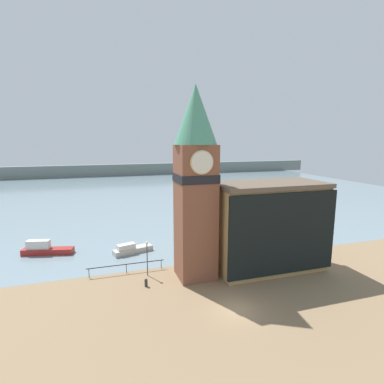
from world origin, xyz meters
name	(u,v)px	position (x,y,z in m)	size (l,w,h in m)	color
ground_plane	(235,310)	(0.00, 0.00, 0.00)	(160.00, 160.00, 0.00)	#846B4C
water	(137,190)	(0.00, 71.19, 0.00)	(160.00, 120.00, 0.00)	gray
far_shoreline	(125,170)	(0.00, 111.19, 2.50)	(180.00, 3.00, 5.00)	slate
pier_railing	(126,265)	(-8.74, 10.94, 0.94)	(8.88, 0.08, 1.09)	#232328
clock_tower	(196,179)	(-1.29, 7.79, 11.20)	(4.61, 4.61, 21.07)	brown
pier_building	(268,226)	(7.73, 7.40, 5.25)	(13.20, 6.80, 10.47)	tan
boat_near	(131,249)	(-7.50, 17.14, 0.52)	(5.60, 2.97, 1.40)	#B7B2A8
boat_far	(45,249)	(-18.75, 20.23, 0.70)	(6.82, 2.97, 1.96)	maroon
mooring_bollard_near	(146,282)	(-7.05, 6.96, 0.47)	(0.34, 0.34, 0.87)	#2D2D33
lamp_post	(147,252)	(-6.49, 9.48, 2.84)	(0.32, 0.32, 4.08)	#2D2D33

